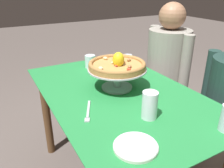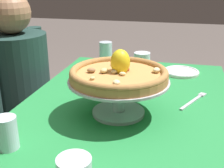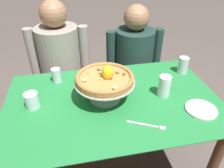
{
  "view_description": "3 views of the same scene",
  "coord_description": "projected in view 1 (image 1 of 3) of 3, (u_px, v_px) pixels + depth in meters",
  "views": [
    {
      "loc": [
        1.05,
        -0.62,
        1.33
      ],
      "look_at": [
        -0.07,
        -0.0,
        0.75
      ],
      "focal_mm": 36.61,
      "sensor_mm": 36.0,
      "label": 1
    },
    {
      "loc": [
        -0.96,
        -0.18,
        1.2
      ],
      "look_at": [
        0.0,
        0.05,
        0.82
      ],
      "focal_mm": 46.4,
      "sensor_mm": 36.0,
      "label": 2
    },
    {
      "loc": [
        -0.21,
        -0.99,
        1.52
      ],
      "look_at": [
        0.0,
        0.05,
        0.81
      ],
      "focal_mm": 33.82,
      "sensor_mm": 36.0,
      "label": 3
    }
  ],
  "objects": [
    {
      "name": "dining_table",
      "position": [
        118.0,
        108.0,
        1.4
      ],
      "size": [
        1.29,
        0.81,
        0.73
      ],
      "color": "brown",
      "rests_on": "ground"
    },
    {
      "name": "pizza_stand",
      "position": [
        117.0,
        75.0,
        1.36
      ],
      "size": [
        0.35,
        0.35,
        0.13
      ],
      "color": "#B7B7C1",
      "rests_on": "dining_table"
    },
    {
      "name": "pizza",
      "position": [
        117.0,
        65.0,
        1.33
      ],
      "size": [
        0.34,
        0.34,
        0.1
      ],
      "color": "#BC8447",
      "rests_on": "pizza_stand"
    },
    {
      "name": "water_glass_side_right",
      "position": [
        150.0,
        106.0,
        1.07
      ],
      "size": [
        0.07,
        0.07,
        0.13
      ],
      "color": "white",
      "rests_on": "dining_table"
    },
    {
      "name": "water_glass_side_left",
      "position": [
        90.0,
        62.0,
        1.72
      ],
      "size": [
        0.08,
        0.08,
        0.09
      ],
      "color": "silver",
      "rests_on": "dining_table"
    },
    {
      "name": "water_glass_back_left",
      "position": [
        128.0,
        62.0,
        1.72
      ],
      "size": [
        0.06,
        0.06,
        0.1
      ],
      "color": "silver",
      "rests_on": "dining_table"
    },
    {
      "name": "side_plate",
      "position": [
        136.0,
        146.0,
        0.89
      ],
      "size": [
        0.18,
        0.18,
        0.02
      ],
      "color": "silver",
      "rests_on": "dining_table"
    },
    {
      "name": "dinner_fork",
      "position": [
        88.0,
        112.0,
        1.13
      ],
      "size": [
        0.19,
        0.11,
        0.01
      ],
      "color": "#B7B7C1",
      "rests_on": "dining_table"
    },
    {
      "name": "diner_left",
      "position": [
        166.0,
        77.0,
        1.96
      ],
      "size": [
        0.5,
        0.36,
        1.19
      ],
      "color": "navy",
      "rests_on": "ground"
    }
  ]
}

